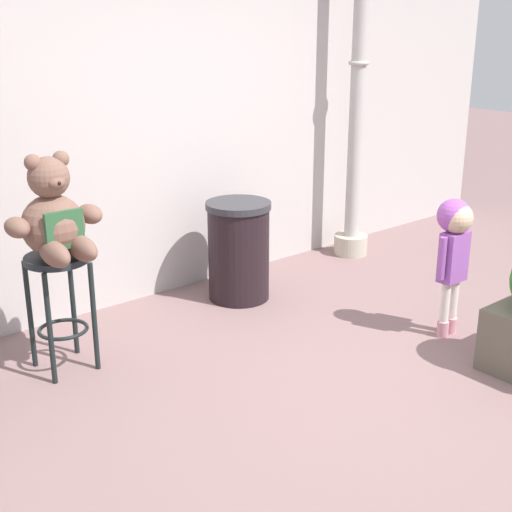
# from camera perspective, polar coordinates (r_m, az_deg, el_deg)

# --- Properties ---
(ground_plane) EXTENTS (24.00, 24.00, 0.00)m
(ground_plane) POSITION_cam_1_polar(r_m,az_deg,el_deg) (4.26, 10.60, -10.76)
(ground_plane) COLOR #836463
(building_wall) EXTENTS (7.69, 0.30, 3.77)m
(building_wall) POSITION_cam_1_polar(r_m,az_deg,el_deg) (5.48, -7.97, 16.64)
(building_wall) COLOR #BCB5B1
(building_wall) RESTS_ON ground_plane
(bar_stool_with_teddy) EXTENTS (0.38, 0.38, 0.74)m
(bar_stool_with_teddy) POSITION_cam_1_polar(r_m,az_deg,el_deg) (4.40, -15.61, -2.58)
(bar_stool_with_teddy) COLOR black
(bar_stool_with_teddy) RESTS_ON ground_plane
(teddy_bear) EXTENTS (0.58, 0.52, 0.62)m
(teddy_bear) POSITION_cam_1_polar(r_m,az_deg,el_deg) (4.24, -15.96, 2.86)
(teddy_bear) COLOR brown
(teddy_bear) RESTS_ON bar_stool_with_teddy
(child_walking) EXTENTS (0.30, 0.24, 0.95)m
(child_walking) POSITION_cam_1_polar(r_m,az_deg,el_deg) (4.82, 15.72, 1.41)
(child_walking) COLOR pink
(child_walking) RESTS_ON ground_plane
(trash_bin) EXTENTS (0.49, 0.49, 0.76)m
(trash_bin) POSITION_cam_1_polar(r_m,az_deg,el_deg) (5.37, -1.41, 0.45)
(trash_bin) COLOR black
(trash_bin) RESTS_ON ground_plane
(lamppost) EXTENTS (0.30, 0.30, 2.95)m
(lamppost) POSITION_cam_1_polar(r_m,az_deg,el_deg) (6.29, 8.08, 10.39)
(lamppost) COLOR #B3AB96
(lamppost) RESTS_ON ground_plane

